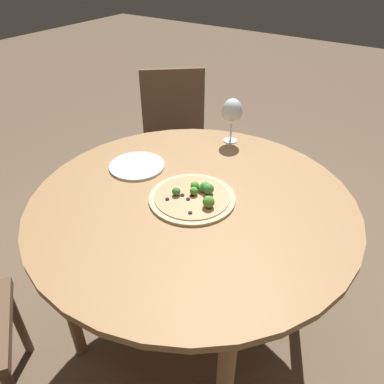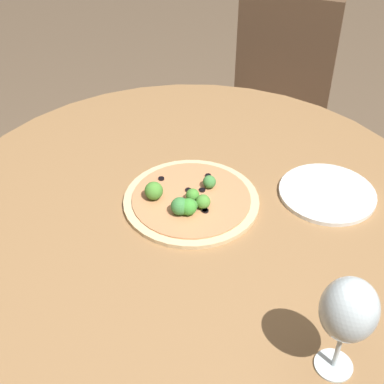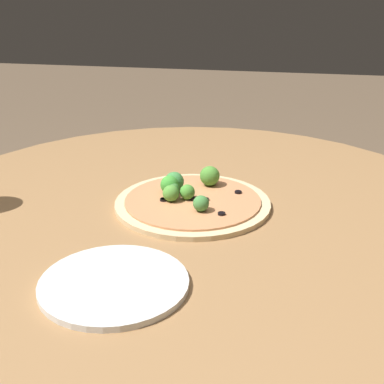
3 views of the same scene
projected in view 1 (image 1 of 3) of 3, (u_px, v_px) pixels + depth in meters
ground_plane at (192, 332)px, 1.75m from camera, size 12.00×12.00×0.00m
dining_table at (192, 218)px, 1.36m from camera, size 1.14×1.14×0.77m
chair at (175, 143)px, 2.29m from camera, size 0.56×0.56×0.90m
pizza at (194, 196)px, 1.31m from camera, size 0.30×0.30×0.06m
wine_glass at (232, 112)px, 1.60m from camera, size 0.09×0.09×0.20m
plate_near at (137, 166)px, 1.49m from camera, size 0.22×0.22×0.01m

